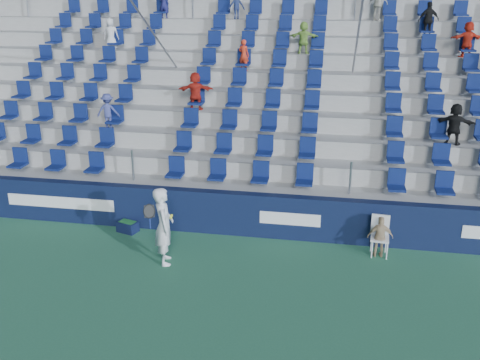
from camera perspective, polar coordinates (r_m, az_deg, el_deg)
name	(u,v)px	position (r m, az deg, el deg)	size (l,w,h in m)	color
ground	(209,295)	(12.02, -3.35, -12.17)	(70.00, 70.00, 0.00)	#2F6F4D
sponsor_wall	(235,213)	(14.46, -0.53, -3.58)	(24.00, 0.32, 1.20)	#0F1837
grandstand	(262,115)	(18.76, 2.34, 6.94)	(24.00, 8.17, 6.63)	#A5A6A0
tennis_player	(164,226)	(12.98, -8.13, -4.87)	(0.74, 0.82, 1.95)	white
line_judge_chair	(380,232)	(13.88, 14.70, -5.43)	(0.48, 0.49, 1.02)	white
line_judge	(380,237)	(13.75, 14.73, -5.88)	(0.63, 0.26, 1.08)	tan
ball_bin	(128,226)	(15.07, -11.89, -4.83)	(0.62, 0.50, 0.30)	#0F1637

